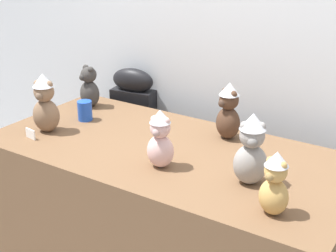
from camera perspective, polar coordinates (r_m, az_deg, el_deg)
wall_back at (r=2.79m, az=7.84°, el=12.76°), size 7.00×0.08×2.60m
display_table at (r=2.55m, az=-0.00°, el=-10.33°), size 1.79×0.87×0.75m
instrument_case at (r=3.24m, az=-3.93°, el=-1.15°), size 0.29×0.16×0.93m
teddy_bear_cocoa at (r=2.46m, az=7.03°, el=1.68°), size 0.17×0.16×0.29m
teddy_bear_blush at (r=2.15m, az=-0.91°, el=-1.57°), size 0.14×0.12×0.27m
teddy_bear_charcoal at (r=2.94m, az=-9.14°, el=4.41°), size 0.16×0.14×0.25m
teddy_bear_mocha at (r=2.60m, az=-14.11°, el=2.54°), size 0.17×0.16×0.31m
teddy_bear_honey at (r=1.84m, az=12.29°, el=-6.61°), size 0.14×0.12×0.25m
teddy_bear_ash at (r=2.03m, az=9.65°, el=-2.77°), size 0.18×0.17×0.31m
party_cup_blue at (r=2.75m, az=-9.64°, el=1.78°), size 0.08×0.08×0.11m
name_card_front_left at (r=2.58m, az=-15.70°, el=-0.88°), size 0.07×0.02×0.05m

